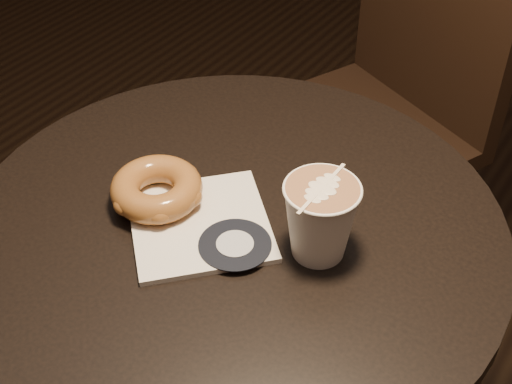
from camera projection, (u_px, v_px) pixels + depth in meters
cafe_table at (236, 320)px, 1.04m from camera, size 0.70×0.70×0.75m
chair at (393, 76)px, 1.48m from camera, size 0.55×0.55×1.05m
pastry_bag at (200, 224)px, 0.90m from camera, size 0.24×0.24×0.01m
doughnut at (157, 189)px, 0.92m from camera, size 0.12×0.12×0.04m
latte_cup at (320, 220)px, 0.84m from camera, size 0.09×0.09×0.10m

